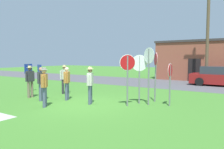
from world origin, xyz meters
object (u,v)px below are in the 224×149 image
at_px(stop_sign_far_back, 127,71).
at_px(person_with_sunhat, 67,82).
at_px(stop_sign_leaning_left, 156,69).
at_px(person_in_blue, 41,82).
at_px(utility_pole, 208,32).
at_px(parked_car_on_street, 219,77).
at_px(stop_sign_tallest, 170,78).
at_px(person_in_teal, 30,80).
at_px(info_panel_middle, 28,73).
at_px(person_in_dark_shirt, 44,85).
at_px(person_on_left, 90,83).
at_px(info_panel_leftmost, 40,73).
at_px(person_holding_notes, 64,77).
at_px(stop_sign_low_front, 149,66).
at_px(stop_sign_nearest, 139,70).

bearing_deg(stop_sign_far_back, person_with_sunhat, -172.44).
xyz_separation_m(stop_sign_leaning_left, person_in_blue, (-4.93, -2.88, -0.69)).
bearing_deg(utility_pole, parked_car_on_street, -11.69).
height_order(utility_pole, parked_car_on_street, utility_pole).
xyz_separation_m(stop_sign_tallest, person_in_blue, (-5.83, -2.33, -0.32)).
xyz_separation_m(person_in_teal, info_panel_middle, (-1.79, 1.20, 0.25)).
height_order(stop_sign_far_back, person_in_dark_shirt, stop_sign_far_back).
height_order(person_in_teal, person_in_dark_shirt, same).
distance_m(stop_sign_tallest, person_on_left, 3.65).
xyz_separation_m(person_on_left, info_panel_leftmost, (-5.25, 1.32, 0.21)).
relative_size(stop_sign_far_back, person_holding_notes, 1.33).
distance_m(stop_sign_far_back, info_panel_middle, 7.27).
height_order(person_in_dark_shirt, person_on_left, same).
bearing_deg(stop_sign_far_back, person_on_left, -161.65).
relative_size(stop_sign_low_front, person_in_teal, 1.51).
bearing_deg(stop_sign_low_front, stop_sign_nearest, 172.57).
height_order(stop_sign_low_front, person_in_teal, stop_sign_low_front).
xyz_separation_m(stop_sign_far_back, person_holding_notes, (-4.84, 0.91, -0.56)).
distance_m(utility_pole, stop_sign_nearest, 10.02).
distance_m(person_in_dark_shirt, person_in_blue, 1.54).
distance_m(stop_sign_low_front, info_panel_middle, 8.00).
height_order(stop_sign_leaning_left, person_in_teal, stop_sign_leaning_left).
bearing_deg(person_with_sunhat, parked_car_on_street, 61.16).
xyz_separation_m(stop_sign_nearest, stop_sign_low_front, (0.50, -0.07, 0.21)).
bearing_deg(person_in_blue, stop_sign_far_back, 16.73).
distance_m(stop_sign_leaning_left, info_panel_leftmost, 7.67).
bearing_deg(person_in_teal, utility_pole, 58.25).
height_order(person_in_blue, person_on_left, person_on_left).
xyz_separation_m(stop_sign_leaning_left, stop_sign_far_back, (-0.68, -1.60, -0.07)).
bearing_deg(person_in_blue, person_in_dark_shirt, -33.83).
distance_m(utility_pole, person_with_sunhat, 12.30).
bearing_deg(person_in_teal, person_on_left, 7.08).
bearing_deg(person_in_teal, stop_sign_far_back, 10.63).
xyz_separation_m(stop_sign_leaning_left, person_on_left, (-2.36, -2.16, -0.66)).
xyz_separation_m(stop_sign_leaning_left, stop_sign_nearest, (-0.49, -0.80, -0.07)).
distance_m(stop_sign_leaning_left, stop_sign_nearest, 0.94).
bearing_deg(person_in_dark_shirt, parked_car_on_street, 65.88).
distance_m(stop_sign_tallest, person_in_teal, 7.37).
relative_size(parked_car_on_street, stop_sign_nearest, 1.87).
xyz_separation_m(stop_sign_tallest, stop_sign_low_front, (-0.89, -0.32, 0.51)).
bearing_deg(stop_sign_tallest, person_holding_notes, -178.67).
height_order(stop_sign_far_back, person_holding_notes, stop_sign_far_back).
xyz_separation_m(parked_car_on_street, person_in_dark_shirt, (-5.51, -12.30, 0.30)).
height_order(parked_car_on_street, info_panel_middle, info_panel_middle).
height_order(stop_sign_nearest, person_in_blue, stop_sign_nearest).
relative_size(person_with_sunhat, person_in_dark_shirt, 0.97).
xyz_separation_m(stop_sign_nearest, person_in_blue, (-4.44, -2.08, -0.62)).
height_order(person_in_teal, person_on_left, same).
bearing_deg(stop_sign_leaning_left, utility_pole, 84.18).
distance_m(stop_sign_nearest, person_in_dark_shirt, 4.36).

